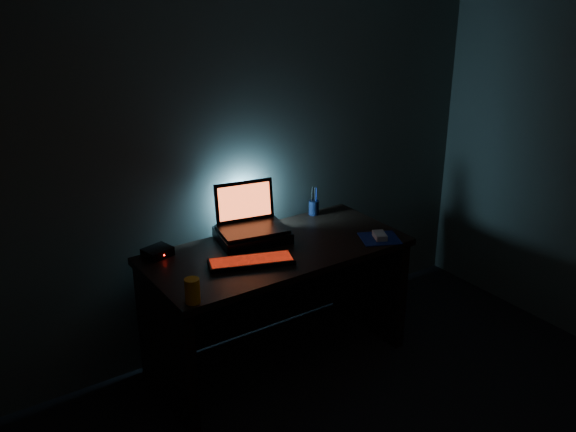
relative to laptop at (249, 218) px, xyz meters
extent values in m
cube|color=#4A5450|center=(0.04, 0.15, 0.38)|extent=(3.50, 0.00, 2.50)
cube|color=black|center=(0.04, -0.23, -0.14)|extent=(1.50, 0.70, 0.04)
cube|color=black|center=(-0.67, -0.23, -0.52)|extent=(0.06, 0.64, 0.71)
cube|color=black|center=(0.75, -0.23, -0.52)|extent=(0.06, 0.64, 0.71)
cube|color=black|center=(0.04, 0.10, -0.52)|extent=(1.38, 0.02, 0.65)
cube|color=black|center=(-0.01, -0.05, -0.09)|extent=(0.45, 0.37, 0.06)
cube|color=black|center=(-0.01, -0.05, -0.05)|extent=(0.42, 0.33, 0.02)
cube|color=black|center=(0.01, 0.08, 0.08)|extent=(0.36, 0.11, 0.24)
cube|color=#EF4719|center=(0.01, 0.07, 0.08)|extent=(0.32, 0.09, 0.20)
cube|color=black|center=(-0.18, -0.32, -0.11)|extent=(0.48, 0.29, 0.03)
cube|color=red|center=(-0.18, -0.32, -0.09)|extent=(0.45, 0.27, 0.00)
cube|color=navy|center=(0.62, -0.45, -0.12)|extent=(0.28, 0.27, 0.00)
cube|color=#98989E|center=(0.62, -0.45, -0.10)|extent=(0.10, 0.12, 0.03)
cylinder|color=black|center=(0.52, 0.07, -0.07)|extent=(0.08, 0.08, 0.09)
cylinder|color=orange|center=(-0.62, -0.52, -0.06)|extent=(0.08, 0.08, 0.12)
cube|color=black|center=(-0.56, 0.05, -0.10)|extent=(0.17, 0.15, 0.05)
sphere|color=#FF0C07|center=(-0.54, 0.00, -0.10)|extent=(0.01, 0.01, 0.01)
camera|label=1|loc=(-1.75, -3.01, 1.41)|focal=40.00mm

